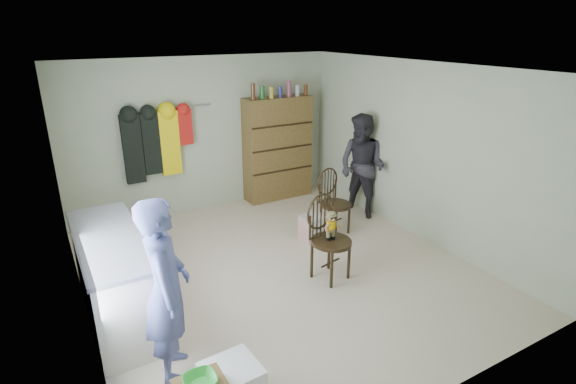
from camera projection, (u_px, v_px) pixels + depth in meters
ground_plane at (279, 269)px, 5.75m from camera, size 5.00×5.00×0.00m
room_walls at (258, 141)px, 5.63m from camera, size 5.00×5.00×5.00m
counter at (115, 277)px, 4.67m from camera, size 0.64×1.86×0.94m
bowl at (200, 381)px, 3.21m from camera, size 0.24×0.24×0.06m
chair_front at (328, 233)px, 5.40m from camera, size 0.57×0.57×1.06m
chair_far at (333, 199)px, 6.62m from camera, size 0.52×0.52×0.98m
striped_bag at (313, 228)px, 6.52m from camera, size 0.37×0.30×0.36m
person_left at (166, 290)px, 3.79m from camera, size 0.55×0.69×1.68m
person_right at (362, 167)px, 7.11m from camera, size 0.85×0.96×1.67m
dresser at (278, 148)px, 7.88m from camera, size 1.20×0.39×2.07m
coat_rack at (156, 143)px, 6.86m from camera, size 1.42×0.12×1.09m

